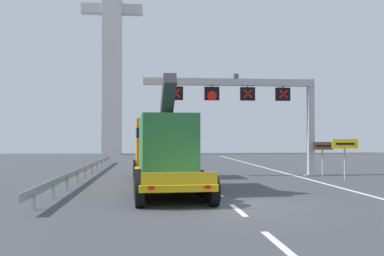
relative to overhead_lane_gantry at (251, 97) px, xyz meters
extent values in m
plane|color=#424449|center=(-3.27, -12.20, -5.15)|extent=(112.00, 112.00, 0.00)
cube|color=silver|center=(-3.52, -18.20, -5.15)|extent=(0.20, 2.60, 0.01)
cube|color=silver|center=(-3.52, -13.35, -5.15)|extent=(0.20, 2.60, 0.01)
cube|color=silver|center=(-3.52, -8.50, -5.15)|extent=(0.20, 2.60, 0.01)
cube|color=silver|center=(-3.52, -3.65, -5.15)|extent=(0.20, 2.60, 0.01)
cube|color=silver|center=(-3.52, 1.21, -5.15)|extent=(0.20, 2.60, 0.01)
cube|color=silver|center=(-3.52, 6.06, -5.15)|extent=(0.20, 2.60, 0.01)
cube|color=silver|center=(-3.52, 10.91, -5.15)|extent=(0.20, 2.60, 0.01)
cube|color=silver|center=(-3.52, 15.76, -5.15)|extent=(0.20, 2.60, 0.01)
cube|color=silver|center=(-3.52, 20.61, -5.15)|extent=(0.20, 2.60, 0.01)
cube|color=silver|center=(-3.52, 25.46, -5.15)|extent=(0.20, 2.60, 0.01)
cube|color=silver|center=(-3.52, 30.31, -5.15)|extent=(0.20, 2.60, 0.01)
cube|color=silver|center=(-3.52, 35.16, -5.15)|extent=(0.20, 2.60, 0.01)
cube|color=silver|center=(-3.52, 40.01, -5.15)|extent=(0.20, 2.60, 0.01)
cube|color=silver|center=(2.93, -0.20, -5.15)|extent=(0.20, 63.00, 0.01)
cube|color=#9EA0A5|center=(3.98, 0.00, -1.96)|extent=(0.40, 0.40, 6.37)
cube|color=slate|center=(3.98, 0.00, -5.11)|extent=(0.90, 0.90, 0.08)
cube|color=#9EA0A5|center=(-1.43, 0.00, 0.97)|extent=(11.21, 0.44, 0.44)
cube|color=#4C4C51|center=(-1.02, 0.00, 1.37)|extent=(0.28, 0.40, 0.28)
cube|color=black|center=(2.10, 0.00, 0.22)|extent=(0.96, 0.24, 0.86)
cube|color=#9EA0A5|center=(2.10, 0.00, 0.70)|extent=(0.08, 0.08, 0.16)
cube|color=red|center=(2.10, -0.13, 0.22)|extent=(0.59, 0.02, 0.59)
cube|color=red|center=(2.10, -0.13, 0.22)|extent=(0.59, 0.02, 0.59)
cube|color=black|center=(-0.25, 0.00, 0.22)|extent=(0.96, 0.24, 0.86)
cube|color=#9EA0A5|center=(-0.25, 0.00, 0.70)|extent=(0.08, 0.08, 0.16)
cube|color=red|center=(-0.25, -0.13, 0.22)|extent=(0.59, 0.02, 0.59)
cube|color=red|center=(-0.25, -0.13, 0.22)|extent=(0.59, 0.02, 0.59)
cube|color=black|center=(-2.61, 0.00, 0.22)|extent=(0.96, 0.24, 0.86)
cube|color=#9EA0A5|center=(-2.61, 0.00, 0.70)|extent=(0.08, 0.08, 0.16)
cone|color=red|center=(-2.61, -0.13, 0.06)|extent=(0.61, 0.02, 0.61)
cube|color=black|center=(-4.96, 0.00, 0.22)|extent=(0.96, 0.24, 0.86)
cube|color=#9EA0A5|center=(-4.96, 0.00, 0.70)|extent=(0.08, 0.08, 0.16)
cube|color=red|center=(-4.96, -0.13, 0.22)|extent=(0.59, 0.02, 0.59)
cube|color=red|center=(-4.96, -0.13, 0.22)|extent=(0.59, 0.02, 0.59)
cube|color=yellow|center=(-5.81, -7.89, -4.42)|extent=(3.32, 10.53, 0.24)
cube|color=yellow|center=(-5.54, -13.16, -4.05)|extent=(2.66, 0.21, 0.44)
cylinder|color=black|center=(-6.93, -12.45, -4.60)|extent=(0.37, 1.11, 1.10)
cylinder|color=black|center=(-4.23, -12.32, -4.60)|extent=(0.37, 1.11, 1.10)
cylinder|color=black|center=(-6.98, -11.40, -4.60)|extent=(0.37, 1.11, 1.10)
cylinder|color=black|center=(-4.29, -11.27, -4.60)|extent=(0.37, 1.11, 1.10)
cylinder|color=black|center=(-7.03, -10.35, -4.60)|extent=(0.37, 1.11, 1.10)
cylinder|color=black|center=(-4.34, -10.22, -4.60)|extent=(0.37, 1.11, 1.10)
cylinder|color=black|center=(-7.09, -9.30, -4.60)|extent=(0.37, 1.11, 1.10)
cylinder|color=black|center=(-4.39, -9.17, -4.60)|extent=(0.37, 1.11, 1.10)
cylinder|color=black|center=(-7.14, -8.26, -4.60)|extent=(0.37, 1.11, 1.10)
cylinder|color=black|center=(-4.44, -8.12, -4.60)|extent=(0.37, 1.11, 1.10)
cube|color=orange|center=(-6.16, -0.80, -3.05)|extent=(2.73, 3.32, 3.10)
cube|color=black|center=(-6.16, -0.80, -2.35)|extent=(2.76, 3.35, 0.60)
cylinder|color=black|center=(-7.49, 0.02, -4.60)|extent=(0.39, 1.12, 1.10)
cylinder|color=black|center=(-4.92, 0.15, -4.60)|extent=(0.39, 1.12, 1.10)
cylinder|color=black|center=(-7.39, -1.98, -4.60)|extent=(0.39, 1.12, 1.10)
cylinder|color=black|center=(-4.82, -1.85, -4.60)|extent=(0.39, 1.12, 1.10)
cube|color=#236638|center=(-5.83, -7.49, -2.95)|extent=(2.66, 5.83, 2.70)
cube|color=#2D2D33|center=(-5.78, -8.35, -1.00)|extent=(0.71, 2.97, 2.29)
cube|color=red|center=(-6.52, -13.25, -4.35)|extent=(0.20, 0.07, 0.12)
cube|color=red|center=(-4.56, -13.15, -4.35)|extent=(0.20, 0.07, 0.12)
cylinder|color=#9EA0A5|center=(4.81, -3.32, -3.94)|extent=(0.10, 0.10, 2.43)
cube|color=yellow|center=(4.81, -3.38, -3.00)|extent=(1.56, 0.06, 0.55)
cube|color=black|center=(4.81, -3.42, -3.00)|extent=(1.12, 0.01, 0.12)
cylinder|color=#9EA0A5|center=(4.58, -0.50, -4.03)|extent=(0.10, 0.10, 2.24)
cube|color=brown|center=(4.58, -0.56, -3.17)|extent=(1.39, 0.06, 0.51)
cube|color=black|center=(4.58, -0.59, -3.17)|extent=(1.00, 0.01, 0.12)
cube|color=#999EA3|center=(-10.64, 1.23, -4.55)|extent=(0.04, 30.85, 0.32)
cube|color=#999EA3|center=(-10.58, -12.65, -4.85)|extent=(0.10, 0.10, 0.60)
cube|color=#999EA3|center=(-10.58, -9.57, -4.85)|extent=(0.10, 0.10, 0.60)
cube|color=#999EA3|center=(-10.58, -6.48, -4.85)|extent=(0.10, 0.10, 0.60)
cube|color=#999EA3|center=(-10.58, -3.40, -4.85)|extent=(0.10, 0.10, 0.60)
cube|color=#999EA3|center=(-10.58, -0.31, -4.85)|extent=(0.10, 0.10, 0.60)
cube|color=#999EA3|center=(-10.58, 2.77, -4.85)|extent=(0.10, 0.10, 0.60)
cube|color=#999EA3|center=(-10.58, 5.86, -4.85)|extent=(0.10, 0.10, 0.60)
cube|color=#999EA3|center=(-10.58, 8.94, -4.85)|extent=(0.10, 0.10, 0.60)
cube|color=#999EA3|center=(-10.58, 12.03, -4.85)|extent=(0.10, 0.10, 0.60)
cube|color=#999EA3|center=(-10.58, 15.11, -4.85)|extent=(0.10, 0.10, 0.60)
cube|color=#B7B7B2|center=(-12.30, 38.21, 12.25)|extent=(2.80, 2.00, 34.81)
cube|color=#B7B7B2|center=(-12.30, 38.21, 16.43)|extent=(9.00, 1.60, 1.40)
camera|label=1|loc=(-6.53, -28.65, -2.63)|focal=41.84mm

